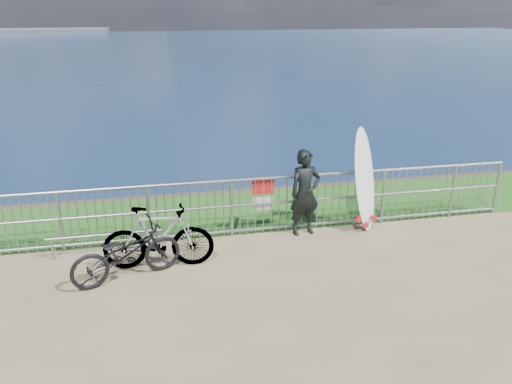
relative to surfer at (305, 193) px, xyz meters
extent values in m
plane|color=#1B5116|center=(-0.85, 1.25, -0.81)|extent=(120.00, 120.00, 0.00)
cube|color=brown|center=(-0.85, 2.45, -3.32)|extent=(120.00, 0.30, 5.00)
plane|color=navy|center=(-0.85, 88.55, -5.82)|extent=(260.00, 260.00, 0.00)
cylinder|color=gray|center=(-0.85, 0.15, 0.28)|extent=(10.00, 0.06, 0.06)
cylinder|color=gray|center=(-0.85, 0.15, -0.21)|extent=(10.00, 0.05, 0.05)
cylinder|color=gray|center=(-0.85, 0.15, -0.72)|extent=(10.00, 0.05, 0.05)
cylinder|color=gray|center=(-4.35, 0.15, -0.27)|extent=(0.06, 0.06, 1.10)
cylinder|color=gray|center=(-2.85, 0.15, -0.27)|extent=(0.06, 0.06, 1.10)
cylinder|color=gray|center=(-1.35, 0.15, -0.27)|extent=(0.06, 0.06, 1.10)
cylinder|color=gray|center=(0.15, 0.15, -0.27)|extent=(0.06, 0.06, 1.10)
cylinder|color=gray|center=(1.65, 0.15, -0.27)|extent=(0.06, 0.06, 1.10)
cylinder|color=gray|center=(3.15, 0.15, -0.27)|extent=(0.06, 0.06, 1.10)
cylinder|color=gray|center=(4.15, 0.15, -0.27)|extent=(0.06, 0.06, 1.10)
cube|color=red|center=(-0.75, 0.21, 0.10)|extent=(0.42, 0.02, 0.30)
cube|color=white|center=(-0.75, 0.20, 0.10)|extent=(0.38, 0.01, 0.08)
cube|color=white|center=(-0.75, 0.21, -0.24)|extent=(0.36, 0.02, 0.26)
imported|color=black|center=(0.00, 0.00, 0.00)|extent=(0.65, 0.48, 1.64)
ellipsoid|color=white|center=(1.16, 0.00, 0.18)|extent=(0.67, 0.65, 1.99)
cone|color=red|center=(1.01, -0.12, -0.54)|extent=(0.12, 0.22, 0.12)
cone|color=red|center=(1.31, -0.12, -0.54)|extent=(0.12, 0.22, 0.12)
cone|color=red|center=(1.16, -0.12, -0.67)|extent=(0.12, 0.22, 0.12)
imported|color=black|center=(-3.21, -1.07, -0.36)|extent=(1.86, 1.17, 0.92)
imported|color=black|center=(-2.70, -0.78, -0.28)|extent=(1.84, 0.66, 1.08)
cylinder|color=gray|center=(-3.61, -0.15, -0.44)|extent=(1.94, 0.05, 0.05)
cylinder|color=gray|center=(-4.49, -0.15, -0.63)|extent=(0.04, 0.04, 0.38)
cylinder|color=gray|center=(-2.74, -0.15, -0.63)|extent=(0.04, 0.04, 0.38)
camera|label=1|loc=(-2.60, -8.25, 3.29)|focal=35.00mm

